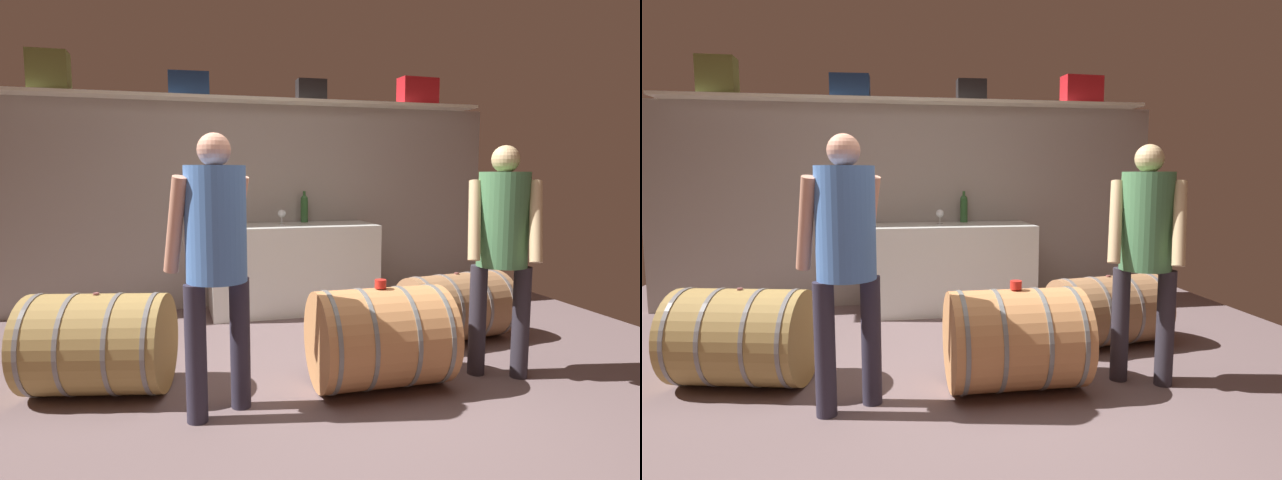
% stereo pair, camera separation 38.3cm
% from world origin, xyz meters
% --- Properties ---
extents(ground_plane, '(6.51, 8.22, 0.02)m').
position_xyz_m(ground_plane, '(0.00, 0.63, -0.01)').
color(ground_plane, '#6B5859').
extents(back_wall_panel, '(5.31, 0.10, 2.10)m').
position_xyz_m(back_wall_panel, '(0.00, 2.51, 1.05)').
color(back_wall_panel, gray).
rests_on(back_wall_panel, ground).
extents(high_shelf_board, '(4.88, 0.40, 0.03)m').
position_xyz_m(high_shelf_board, '(0.00, 2.36, 2.12)').
color(high_shelf_board, white).
rests_on(high_shelf_board, back_wall_panel).
extents(toolcase_olive, '(0.34, 0.25, 0.36)m').
position_xyz_m(toolcase_olive, '(-1.86, 2.36, 2.31)').
color(toolcase_olive, olive).
rests_on(toolcase_olive, high_shelf_board).
extents(toolcase_navy, '(0.40, 0.24, 0.23)m').
position_xyz_m(toolcase_navy, '(-0.62, 2.36, 2.25)').
color(toolcase_navy, navy).
rests_on(toolcase_navy, high_shelf_board).
extents(toolcase_black, '(0.30, 0.19, 0.22)m').
position_xyz_m(toolcase_black, '(0.61, 2.36, 2.24)').
color(toolcase_black, black).
rests_on(toolcase_black, high_shelf_board).
extents(toolcase_red, '(0.43, 0.23, 0.29)m').
position_xyz_m(toolcase_red, '(1.81, 2.36, 2.28)').
color(toolcase_red, red).
rests_on(toolcase_red, high_shelf_board).
extents(work_cabinet, '(1.66, 0.66, 0.88)m').
position_xyz_m(work_cabinet, '(0.35, 2.12, 0.44)').
color(work_cabinet, silver).
rests_on(work_cabinet, ground).
extents(wine_bottle_green, '(0.08, 0.08, 0.33)m').
position_xyz_m(wine_bottle_green, '(0.53, 2.36, 1.03)').
color(wine_bottle_green, '#2D5C2F').
rests_on(wine_bottle_green, work_cabinet).
extents(wine_glass, '(0.08, 0.08, 0.15)m').
position_xyz_m(wine_glass, '(0.25, 2.17, 0.98)').
color(wine_glass, white).
rests_on(wine_glass, work_cabinet).
extents(wine_barrel_near, '(0.86, 0.66, 0.66)m').
position_xyz_m(wine_barrel_near, '(0.45, 0.02, 0.33)').
color(wine_barrel_near, '#C0824E').
rests_on(wine_barrel_near, ground).
extents(wine_barrel_far, '(0.98, 0.81, 0.65)m').
position_xyz_m(wine_barrel_far, '(-1.30, 0.40, 0.32)').
color(wine_barrel_far, '#A08146').
rests_on(wine_barrel_far, ground).
extents(wine_barrel_flank, '(0.98, 0.69, 0.57)m').
position_xyz_m(wine_barrel_flank, '(1.43, 0.77, 0.28)').
color(wine_barrel_flank, '#9E704A').
rests_on(wine_barrel_flank, ground).
extents(tasting_cup, '(0.07, 0.07, 0.05)m').
position_xyz_m(tasting_cup, '(0.45, 0.02, 0.68)').
color(tasting_cup, red).
rests_on(tasting_cup, wine_barrel_near).
extents(winemaker_pouring, '(0.52, 0.46, 1.61)m').
position_xyz_m(winemaker_pouring, '(-0.60, -0.10, 0.99)').
color(winemaker_pouring, '#2E2A3A').
rests_on(winemaker_pouring, ground).
extents(visitor_tasting, '(0.51, 0.46, 1.57)m').
position_xyz_m(visitor_tasting, '(1.30, -0.02, 0.97)').
color(visitor_tasting, '#2E2932').
rests_on(visitor_tasting, ground).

